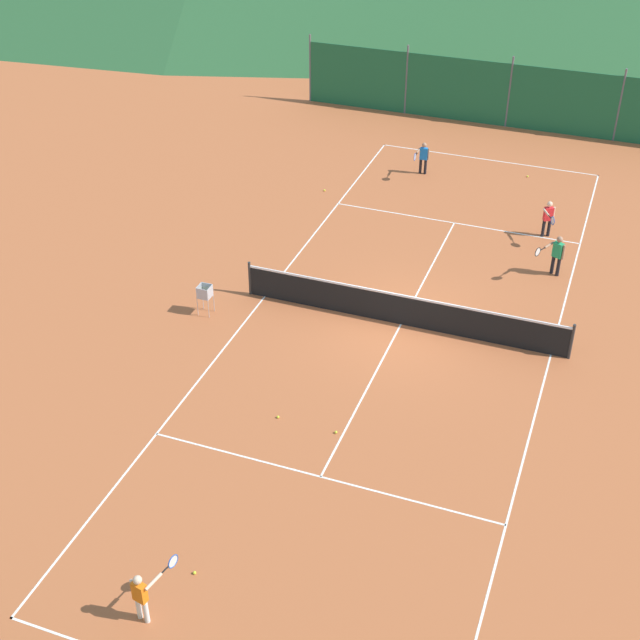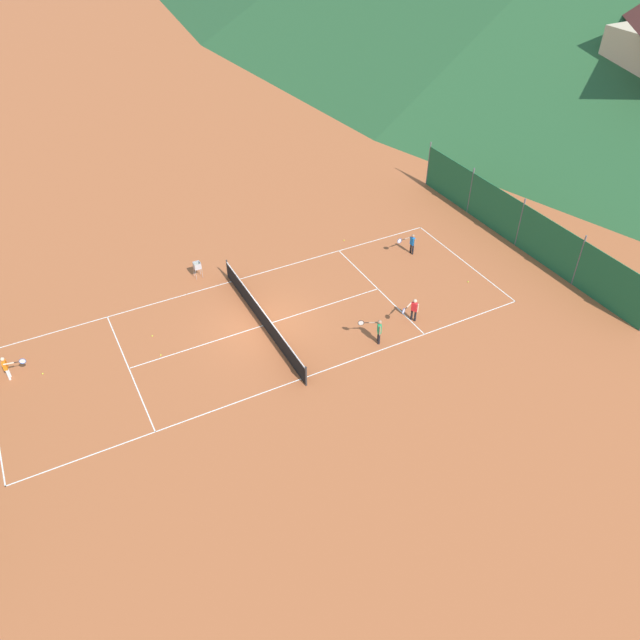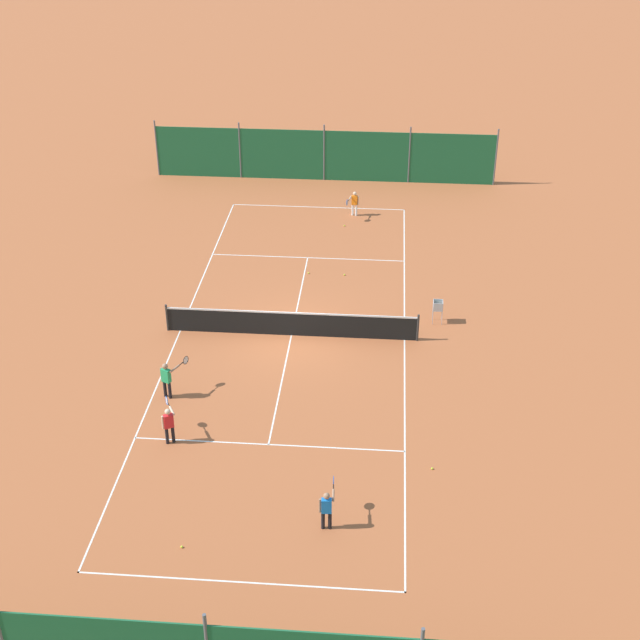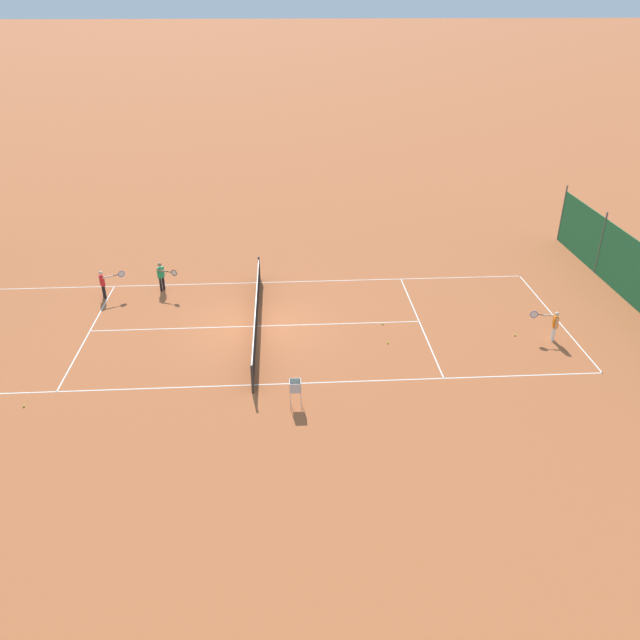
{
  "view_description": "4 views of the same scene",
  "coord_description": "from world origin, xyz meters",
  "px_view_note": "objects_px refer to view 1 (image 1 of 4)",
  "views": [
    {
      "loc": [
        4.98,
        -19.87,
        13.83
      ],
      "look_at": [
        -1.53,
        -2.31,
        1.24
      ],
      "focal_mm": 50.0,
      "sensor_mm": 36.0,
      "label": 1
    },
    {
      "loc": [
        21.55,
        -8.27,
        18.66
      ],
      "look_at": [
        1.59,
        2.22,
        0.63
      ],
      "focal_mm": 35.0,
      "sensor_mm": 36.0,
      "label": 2
    },
    {
      "loc": [
        -3.26,
        27.51,
        16.73
      ],
      "look_at": [
        -1.05,
        0.08,
        0.74
      ],
      "focal_mm": 50.0,
      "sensor_mm": 36.0,
      "label": 3
    },
    {
      "loc": [
        -21.45,
        -1.14,
        11.58
      ],
      "look_at": [
        -1.68,
        -2.36,
        1.08
      ],
      "focal_mm": 35.0,
      "sensor_mm": 36.0,
      "label": 4
    }
  ],
  "objects_px": {
    "player_far_baseline": "(423,156)",
    "tennis_net": "(402,309)",
    "player_far_service": "(557,253)",
    "player_near_service": "(142,593)",
    "tennis_ball_mid_court": "(278,417)",
    "ball_hopper": "(204,293)",
    "tennis_ball_by_net_left": "(324,190)",
    "tennis_ball_far_corner": "(195,573)",
    "player_near_baseline": "(548,217)",
    "tennis_ball_by_net_right": "(528,176)",
    "tennis_ball_service_box": "(336,432)"
  },
  "relations": [
    {
      "from": "player_near_baseline",
      "to": "tennis_ball_by_net_left",
      "type": "distance_m",
      "value": 7.92
    },
    {
      "from": "tennis_net",
      "to": "tennis_ball_service_box",
      "type": "relative_size",
      "value": 139.09
    },
    {
      "from": "player_near_baseline",
      "to": "player_near_service",
      "type": "xyz_separation_m",
      "value": [
        -4.73,
        -17.5,
        -0.03
      ]
    },
    {
      "from": "player_far_baseline",
      "to": "tennis_ball_far_corner",
      "type": "relative_size",
      "value": 18.26
    },
    {
      "from": "tennis_net",
      "to": "ball_hopper",
      "type": "distance_m",
      "value": 5.49
    },
    {
      "from": "tennis_ball_mid_court",
      "to": "tennis_ball_by_net_right",
      "type": "xyz_separation_m",
      "value": [
        3.34,
        15.73,
        0.0
      ]
    },
    {
      "from": "player_far_baseline",
      "to": "player_far_service",
      "type": "relative_size",
      "value": 0.94
    },
    {
      "from": "tennis_net",
      "to": "player_near_service",
      "type": "relative_size",
      "value": 7.8
    },
    {
      "from": "player_far_baseline",
      "to": "tennis_ball_service_box",
      "type": "distance_m",
      "value": 14.82
    },
    {
      "from": "tennis_ball_by_net_left",
      "to": "tennis_ball_by_net_right",
      "type": "bearing_deg",
      "value": 29.3
    },
    {
      "from": "player_far_service",
      "to": "ball_hopper",
      "type": "height_order",
      "value": "player_far_service"
    },
    {
      "from": "player_near_baseline",
      "to": "tennis_ball_by_net_right",
      "type": "relative_size",
      "value": 18.67
    },
    {
      "from": "player_near_service",
      "to": "tennis_ball_by_net_right",
      "type": "xyz_separation_m",
      "value": [
        3.43,
        21.87,
        -0.66
      ]
    },
    {
      "from": "player_near_service",
      "to": "tennis_ball_by_net_right",
      "type": "relative_size",
      "value": 17.82
    },
    {
      "from": "player_near_service",
      "to": "tennis_ball_mid_court",
      "type": "height_order",
      "value": "player_near_service"
    },
    {
      "from": "tennis_ball_mid_court",
      "to": "tennis_ball_by_net_right",
      "type": "distance_m",
      "value": 16.08
    },
    {
      "from": "player_far_service",
      "to": "tennis_ball_far_corner",
      "type": "relative_size",
      "value": 19.51
    },
    {
      "from": "tennis_ball_by_net_right",
      "to": "ball_hopper",
      "type": "height_order",
      "value": "ball_hopper"
    },
    {
      "from": "ball_hopper",
      "to": "tennis_ball_mid_court",
      "type": "bearing_deg",
      "value": -43.78
    },
    {
      "from": "player_far_baseline",
      "to": "player_near_service",
      "type": "distance_m",
      "value": 20.79
    },
    {
      "from": "player_far_service",
      "to": "ball_hopper",
      "type": "xyz_separation_m",
      "value": [
        -8.87,
        -5.53,
        -0.1
      ]
    },
    {
      "from": "tennis_net",
      "to": "tennis_ball_by_net_right",
      "type": "distance_m",
      "value": 10.99
    },
    {
      "from": "player_far_service",
      "to": "tennis_ball_by_net_right",
      "type": "height_order",
      "value": "player_far_service"
    },
    {
      "from": "tennis_net",
      "to": "tennis_ball_far_corner",
      "type": "height_order",
      "value": "tennis_net"
    },
    {
      "from": "ball_hopper",
      "to": "player_far_baseline",
      "type": "bearing_deg",
      "value": 73.52
    },
    {
      "from": "player_near_service",
      "to": "tennis_ball_mid_court",
      "type": "relative_size",
      "value": 17.82
    },
    {
      "from": "player_near_baseline",
      "to": "tennis_ball_far_corner",
      "type": "height_order",
      "value": "player_near_baseline"
    },
    {
      "from": "player_far_baseline",
      "to": "player_far_service",
      "type": "distance_m",
      "value": 7.91
    },
    {
      "from": "tennis_net",
      "to": "tennis_ball_far_corner",
      "type": "xyz_separation_m",
      "value": [
        -1.37,
        -9.79,
        -0.47
      ]
    },
    {
      "from": "tennis_ball_service_box",
      "to": "player_far_baseline",
      "type": "bearing_deg",
      "value": 97.16
    },
    {
      "from": "player_near_baseline",
      "to": "ball_hopper",
      "type": "distance_m",
      "value": 11.42
    },
    {
      "from": "player_far_service",
      "to": "player_near_baseline",
      "type": "height_order",
      "value": "player_far_service"
    },
    {
      "from": "player_near_baseline",
      "to": "ball_hopper",
      "type": "relative_size",
      "value": 1.38
    },
    {
      "from": "tennis_ball_mid_court",
      "to": "player_near_service",
      "type": "bearing_deg",
      "value": -90.91
    },
    {
      "from": "tennis_ball_mid_court",
      "to": "player_far_service",
      "type": "bearing_deg",
      "value": 60.03
    },
    {
      "from": "player_near_baseline",
      "to": "tennis_ball_far_corner",
      "type": "relative_size",
      "value": 18.67
    },
    {
      "from": "tennis_ball_mid_court",
      "to": "tennis_net",
      "type": "bearing_deg",
      "value": 71.3
    },
    {
      "from": "tennis_net",
      "to": "player_near_service",
      "type": "xyz_separation_m",
      "value": [
        -1.75,
        -11.01,
        0.19
      ]
    },
    {
      "from": "tennis_ball_by_net_left",
      "to": "tennis_ball_service_box",
      "type": "bearing_deg",
      "value": -68.68
    },
    {
      "from": "player_near_service",
      "to": "tennis_ball_far_corner",
      "type": "distance_m",
      "value": 1.44
    },
    {
      "from": "player_far_baseline",
      "to": "tennis_net",
      "type": "bearing_deg",
      "value": -78.36
    },
    {
      "from": "player_near_baseline",
      "to": "tennis_ball_mid_court",
      "type": "xyz_separation_m",
      "value": [
        -4.63,
        -11.37,
        -0.69
      ]
    },
    {
      "from": "tennis_ball_mid_court",
      "to": "player_near_baseline",
      "type": "bearing_deg",
      "value": 67.84
    },
    {
      "from": "player_far_baseline",
      "to": "player_near_baseline",
      "type": "distance_m",
      "value": 5.98
    },
    {
      "from": "player_near_service",
      "to": "ball_hopper",
      "type": "distance_m",
      "value": 10.28
    },
    {
      "from": "player_near_baseline",
      "to": "tennis_net",
      "type": "bearing_deg",
      "value": -114.65
    },
    {
      "from": "player_far_baseline",
      "to": "tennis_ball_by_net_left",
      "type": "distance_m",
      "value": 3.94
    },
    {
      "from": "tennis_ball_far_corner",
      "to": "tennis_ball_by_net_left",
      "type": "bearing_deg",
      "value": 101.71
    },
    {
      "from": "player_far_service",
      "to": "tennis_ball_service_box",
      "type": "relative_size",
      "value": 19.51
    },
    {
      "from": "tennis_ball_by_net_left",
      "to": "tennis_net",
      "type": "bearing_deg",
      "value": -55.71
    }
  ]
}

